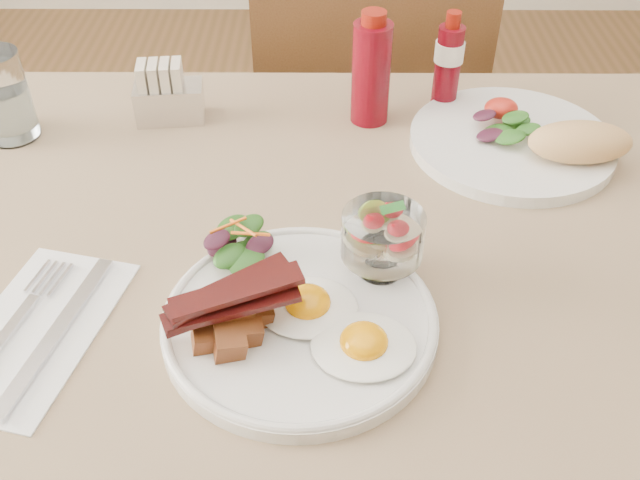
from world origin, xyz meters
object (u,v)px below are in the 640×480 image
chair_far (365,122)px  fruit_cup (383,236)px  table (393,308)px  sugar_caddy (167,96)px  main_plate (300,322)px  second_plate (527,140)px  ketchup_bottle (371,71)px  hot_sauce_bottle (448,63)px  water_glass (4,101)px

chair_far → fruit_cup: chair_far is taller
table → sugar_caddy: size_ratio=13.12×
main_plate → fruit_cup: fruit_cup is taller
table → main_plate: (-0.11, -0.11, 0.10)m
table → second_plate: second_plate is taller
sugar_caddy → fruit_cup: bearing=-56.0°
chair_far → ketchup_bottle: (-0.02, -0.37, 0.30)m
ketchup_bottle → chair_far: bearing=86.9°
table → ketchup_bottle: (-0.02, 0.30, 0.16)m
table → ketchup_bottle: 0.34m
fruit_cup → sugar_caddy: (-0.29, 0.34, -0.03)m
hot_sauce_bottle → sugar_caddy: 0.41m
main_plate → second_plate: bearing=47.4°
main_plate → second_plate: (0.30, 0.32, 0.01)m
table → hot_sauce_bottle: 0.38m
fruit_cup → water_glass: size_ratio=0.71×
hot_sauce_bottle → table: bearing=-105.5°
chair_far → table: bearing=-90.0°
ketchup_bottle → water_glass: bearing=-174.5°
fruit_cup → second_plate: 0.34m
sugar_caddy → chair_far: bearing=43.8°
second_plate → water_glass: 0.71m
chair_far → water_glass: 0.72m
sugar_caddy → water_glass: 0.22m
main_plate → ketchup_bottle: (0.09, 0.41, 0.07)m
main_plate → table: bearing=45.9°
hot_sauce_bottle → sugar_caddy: size_ratio=1.45×
chair_far → ketchup_bottle: chair_far is taller
fruit_cup → second_plate: size_ratio=0.31×
hot_sauce_bottle → water_glass: bearing=-172.2°
fruit_cup → hot_sauce_bottle: 0.39m
second_plate → sugar_caddy: size_ratio=2.80×
ketchup_bottle → water_glass: ketchup_bottle is taller
sugar_caddy → water_glass: size_ratio=0.82×
table → water_glass: water_glass is taller
main_plate → water_glass: bearing=138.8°
table → fruit_cup: size_ratio=15.12×
fruit_cup → table: bearing=61.3°
sugar_caddy → hot_sauce_bottle: bearing=-0.8°
ketchup_bottle → second_plate: bearing=-22.1°
main_plate → second_plate: second_plate is taller
main_plate → ketchup_bottle: ketchup_bottle is taller
fruit_cup → water_glass: water_glass is taller
table → second_plate: bearing=48.2°
fruit_cup → second_plate: (0.21, 0.26, -0.05)m
table → fruit_cup: bearing=-118.7°
chair_far → second_plate: 0.55m
table → chair_far: size_ratio=1.43×
fruit_cup → ketchup_bottle: 0.34m
main_plate → hot_sauce_bottle: bearing=65.7°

